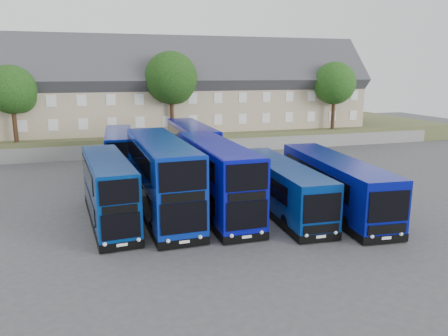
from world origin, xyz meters
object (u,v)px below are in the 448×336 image
dd_front_mid (161,178)px  tree_west (13,91)px  dd_front_left (109,191)px  tree_far (347,81)px  coach_east_a (281,188)px  tree_mid (172,80)px  tree_east (335,85)px

dd_front_mid → tree_west: 24.35m
dd_front_left → tree_far: (34.03, 28.64, 5.79)m
coach_east_a → tree_mid: 24.22m
tree_east → dd_front_left: bearing=-142.3°
coach_east_a → tree_west: bearing=132.0°
tree_west → coach_east_a: bearing=-50.3°
tree_mid → tree_east: 20.02m
coach_east_a → tree_west: (-18.81, 22.66, 5.48)m
tree_west → tree_far: bearing=9.5°
coach_east_a → tree_far: bearing=54.2°
tree_far → coach_east_a: bearing=-128.0°
tree_far → tree_west: bearing=-170.5°
dd_front_mid → tree_west: size_ratio=1.59×
tree_far → tree_mid: bearing=-166.0°
tree_far → dd_front_left: bearing=-139.9°
tree_west → tree_east: tree_east is taller
tree_west → tree_east: (36.00, 0.00, 0.34)m
coach_east_a → tree_mid: size_ratio=1.29×
dd_front_left → tree_far: bearing=35.7°
tree_west → tree_far: size_ratio=0.88×
dd_front_left → tree_mid: tree_mid is taller
dd_front_left → tree_mid: 24.34m
dd_front_left → tree_east: size_ratio=1.23×
tree_west → tree_east: bearing=0.0°
tree_east → dd_front_mid: bearing=-139.6°
dd_front_left → tree_mid: bearing=65.7°
tree_mid → tree_far: 26.80m
dd_front_left → coach_east_a: bearing=-9.8°
dd_front_mid → tree_east: (24.72, 21.06, 5.02)m
coach_east_a → tree_east: (17.19, 22.66, 5.82)m
tree_west → tree_east: size_ratio=0.94×
dd_front_left → dd_front_mid: (3.30, 0.58, 0.43)m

